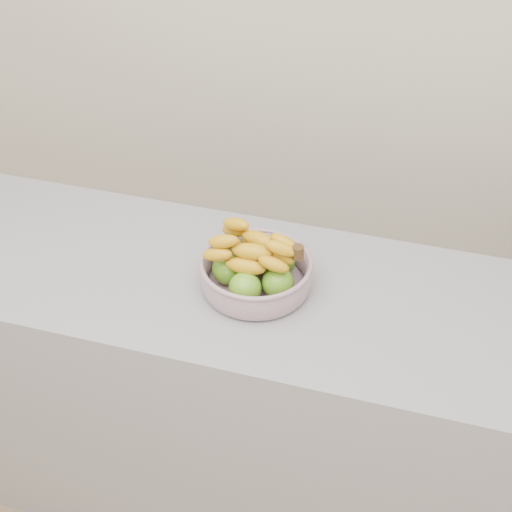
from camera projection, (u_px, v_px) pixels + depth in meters
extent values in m
cube|color=gray|center=(232.00, 395.00, 2.14)|extent=(2.00, 0.60, 0.90)
cylinder|color=#A5B4C6|center=(256.00, 284.00, 1.84)|extent=(0.25, 0.25, 0.01)
torus|color=#A5B4C6|center=(256.00, 263.00, 1.80)|extent=(0.29, 0.29, 0.01)
sphere|color=#5B9119|center=(245.00, 288.00, 1.76)|extent=(0.08, 0.08, 0.08)
sphere|color=#5B9119|center=(278.00, 282.00, 1.78)|extent=(0.08, 0.08, 0.08)
sphere|color=#5B9119|center=(280.00, 261.00, 1.84)|extent=(0.08, 0.08, 0.08)
sphere|color=#5B9119|center=(250.00, 254.00, 1.87)|extent=(0.08, 0.08, 0.08)
sphere|color=#5B9119|center=(228.00, 269.00, 1.82)|extent=(0.08, 0.08, 0.08)
ellipsoid|color=gold|center=(245.00, 266.00, 1.75)|extent=(0.18, 0.04, 0.04)
ellipsoid|color=gold|center=(252.00, 255.00, 1.79)|extent=(0.19, 0.06, 0.04)
ellipsoid|color=gold|center=(259.00, 245.00, 1.82)|extent=(0.19, 0.08, 0.04)
ellipsoid|color=gold|center=(252.00, 252.00, 1.75)|extent=(0.18, 0.06, 0.04)
ellipsoid|color=gold|center=(260.00, 240.00, 1.78)|extent=(0.19, 0.09, 0.04)
cylinder|color=#3E2813|center=(298.00, 252.00, 1.72)|extent=(0.03, 0.03, 0.03)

